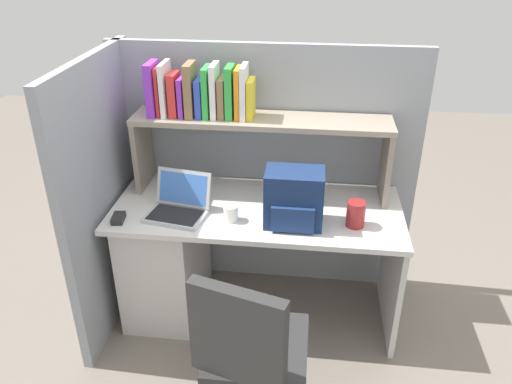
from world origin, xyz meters
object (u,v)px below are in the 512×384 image
object	(u,v)px
laptop	(179,205)
snack_canister	(356,214)
computer_mouse	(118,218)
office_chair	(252,368)
paper_cup	(231,213)
backpack	(294,199)

from	to	relation	value
laptop	snack_canister	xyz separation A→B (m)	(0.94, -0.01, 0.02)
laptop	computer_mouse	bearing A→B (deg)	-159.56
laptop	office_chair	bearing A→B (deg)	-55.75
snack_canister	office_chair	size ratio (longest dim) A/B	0.15
computer_mouse	paper_cup	size ratio (longest dim) A/B	1.18
computer_mouse	office_chair	world-z (taller)	office_chair
backpack	computer_mouse	xyz separation A→B (m)	(-0.92, -0.09, -0.13)
backpack	snack_canister	distance (m)	0.33
paper_cup	office_chair	xyz separation A→B (m)	(0.20, -0.68, -0.38)
snack_canister	laptop	bearing A→B (deg)	179.23
computer_mouse	laptop	bearing A→B (deg)	12.98
paper_cup	backpack	bearing A→B (deg)	2.10
laptop	backpack	world-z (taller)	backpack
computer_mouse	backpack	bearing A→B (deg)	-2.10
office_chair	snack_canister	bearing A→B (deg)	-106.06
backpack	snack_canister	bearing A→B (deg)	2.33
laptop	paper_cup	distance (m)	0.29
snack_canister	office_chair	xyz separation A→B (m)	(-0.45, -0.71, -0.41)
office_chair	computer_mouse	bearing A→B (deg)	-21.22
laptop	backpack	distance (m)	0.63
backpack	laptop	bearing A→B (deg)	177.63
computer_mouse	paper_cup	distance (m)	0.60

